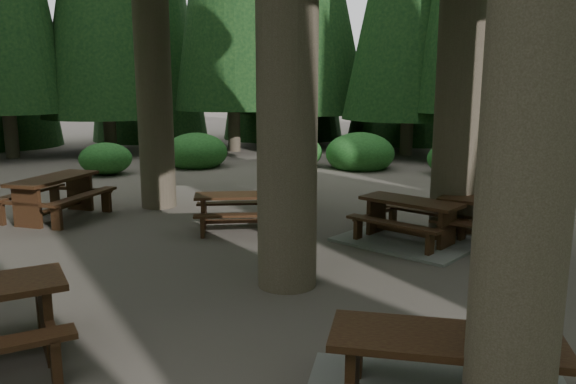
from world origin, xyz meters
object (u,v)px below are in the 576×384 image
at_px(picnic_table_b, 54,191).
at_px(picnic_table_f, 237,206).
at_px(picnic_table_d, 494,215).
at_px(picnic_table_c, 410,228).

xyz_separation_m(picnic_table_b, picnic_table_f, (3.95, 0.95, -0.12)).
distance_m(picnic_table_b, picnic_table_d, 8.86).
xyz_separation_m(picnic_table_c, picnic_table_f, (-3.29, -0.63, 0.20)).
height_order(picnic_table_b, picnic_table_c, picnic_table_b).
bearing_deg(picnic_table_d, picnic_table_b, -161.45).
distance_m(picnic_table_b, picnic_table_c, 7.42).
height_order(picnic_table_b, picnic_table_d, picnic_table_b).
xyz_separation_m(picnic_table_d, picnic_table_f, (-4.67, -1.12, -0.07)).
bearing_deg(picnic_table_c, picnic_table_d, 35.11).
xyz_separation_m(picnic_table_b, picnic_table_c, (7.24, 1.58, -0.33)).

